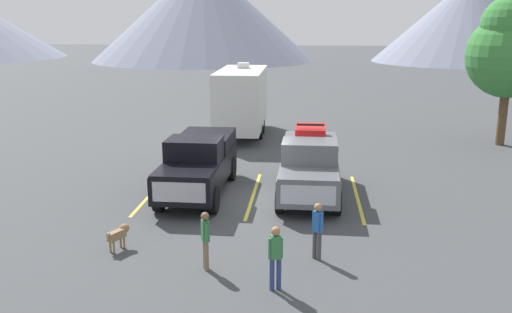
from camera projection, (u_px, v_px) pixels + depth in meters
name	position (u px, v px, depth m)	size (l,w,h in m)	color
ground_plane	(252.00, 200.00, 19.58)	(240.00, 240.00, 0.00)	#3F4244
pickup_truck_a	(199.00, 162.00, 20.18)	(2.19, 5.85, 2.21)	black
pickup_truck_b	(310.00, 164.00, 20.02)	(2.21, 5.59, 2.48)	#595B60
lot_stripe_a	(153.00, 192.00, 20.56)	(0.12, 5.50, 0.01)	gold
lot_stripe_b	(253.00, 195.00, 20.21)	(0.12, 5.50, 0.01)	gold
lot_stripe_c	(357.00, 198.00, 19.87)	(0.12, 5.50, 0.01)	gold
camper_trailer_a	(241.00, 98.00, 30.02)	(2.48, 7.70, 3.92)	silver
person_a	(205.00, 237.00, 13.98)	(0.25, 0.32, 1.55)	#726047
person_b	(317.00, 227.00, 14.59)	(0.29, 0.29, 1.57)	#3F3F42
person_c	(276.00, 254.00, 12.89)	(0.34, 0.24, 1.60)	navy
dog	(120.00, 233.00, 15.34)	(0.48, 0.77, 0.68)	olive
tree_a	(510.00, 48.00, 27.04)	(4.18, 4.18, 7.44)	brown
mountain_ridge	(264.00, 15.00, 85.71)	(159.54, 45.19, 15.09)	gray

